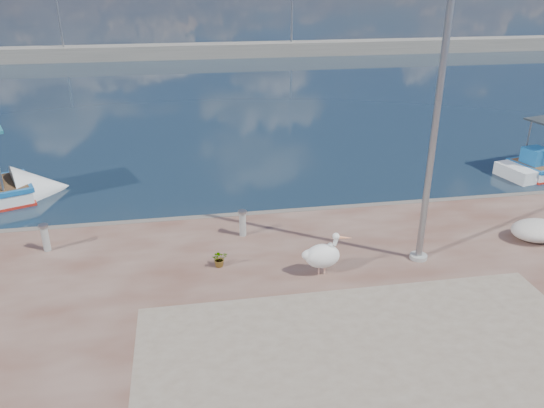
{
  "coord_description": "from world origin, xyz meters",
  "views": [
    {
      "loc": [
        -2.26,
        -9.41,
        7.23
      ],
      "look_at": [
        0.0,
        3.8,
        1.3
      ],
      "focal_mm": 35.0,
      "sensor_mm": 36.0,
      "label": 1
    }
  ],
  "objects": [
    {
      "name": "ground",
      "position": [
        0.0,
        0.0,
        0.0
      ],
      "size": [
        1400.0,
        1400.0,
        0.0
      ],
      "primitive_type": "plane",
      "color": "#162635",
      "rests_on": "ground"
    },
    {
      "name": "breakwater",
      "position": [
        -0.0,
        40.0,
        0.6
      ],
      "size": [
        120.0,
        2.2,
        7.5
      ],
      "color": "gray",
      "rests_on": "ground"
    },
    {
      "name": "quay_patch",
      "position": [
        1.0,
        -3.0,
        0.5
      ],
      "size": [
        9.0,
        7.0,
        0.01
      ],
      "primitive_type": "cube",
      "color": "gray",
      "rests_on": "quay"
    },
    {
      "name": "potted_plant",
      "position": [
        -1.61,
        2.05,
        0.71
      ],
      "size": [
        0.42,
        0.37,
        0.42
      ],
      "primitive_type": "imported",
      "rotation": [
        0.0,
        0.0,
        0.11
      ],
      "color": "#33722D",
      "rests_on": "quay"
    },
    {
      "name": "pelican",
      "position": [
        0.8,
        1.25,
        1.02
      ],
      "size": [
        1.15,
        0.61,
        1.1
      ],
      "rotation": [
        0.0,
        0.0,
        -0.12
      ],
      "color": "tan",
      "rests_on": "quay"
    },
    {
      "name": "lamp_post",
      "position": [
        3.41,
        1.6,
        3.8
      ],
      "size": [
        0.44,
        0.96,
        7.0
      ],
      "color": "gray",
      "rests_on": "quay"
    },
    {
      "name": "bollard_near",
      "position": [
        -0.85,
        3.6,
        0.9
      ],
      "size": [
        0.24,
        0.24,
        0.74
      ],
      "color": "gray",
      "rests_on": "quay"
    },
    {
      "name": "bollard_far",
      "position": [
        -6.0,
        3.61,
        0.9
      ],
      "size": [
        0.25,
        0.25,
        0.75
      ],
      "color": "gray",
      "rests_on": "quay"
    },
    {
      "name": "net_pile_d",
      "position": [
        7.0,
        2.02,
        0.77
      ],
      "size": [
        1.44,
        1.08,
        0.54
      ],
      "primitive_type": "ellipsoid",
      "color": "silver",
      "rests_on": "quay"
    }
  ]
}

